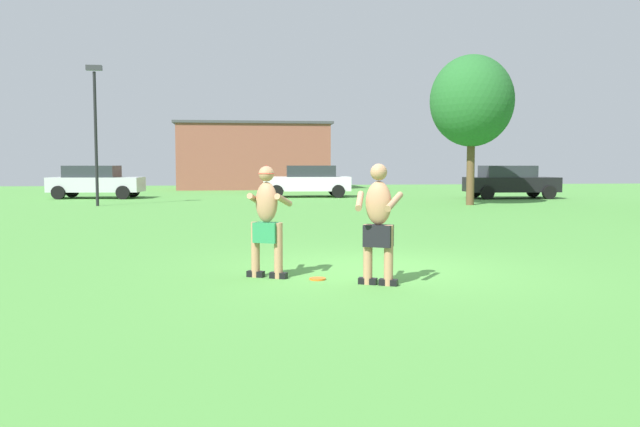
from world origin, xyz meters
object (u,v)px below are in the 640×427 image
at_px(lamp_post, 95,120).
at_px(frisbee, 318,279).
at_px(car_silver_mid_lot, 95,181).
at_px(car_black_far_end, 510,181).
at_px(car_white_near_post, 308,181).
at_px(tree_behind_players, 472,101).
at_px(player_in_black, 378,221).
at_px(player_with_cap, 267,216).

bearing_deg(lamp_post, frisbee, -69.17).
xyz_separation_m(car_silver_mid_lot, car_black_far_end, (19.87, -2.61, 0.00)).
relative_size(car_white_near_post, car_silver_mid_lot, 0.98).
bearing_deg(tree_behind_players, player_in_black, -114.27).
distance_m(frisbee, car_silver_mid_lot, 24.58).
bearing_deg(player_with_cap, lamp_post, 108.99).
bearing_deg(car_silver_mid_lot, tree_behind_players, -23.69).
relative_size(player_with_cap, player_in_black, 0.99).
bearing_deg(car_silver_mid_lot, car_white_near_post, -0.91).
relative_size(player_in_black, car_black_far_end, 0.39).
xyz_separation_m(player_in_black, car_black_far_end, (11.19, 21.17, -0.08)).
bearing_deg(tree_behind_players, car_black_far_end, 50.82).
relative_size(frisbee, car_black_far_end, 0.06).
height_order(car_white_near_post, tree_behind_players, tree_behind_players).
height_order(player_in_black, tree_behind_players, tree_behind_players).
bearing_deg(car_black_far_end, player_in_black, -117.85).
relative_size(frisbee, car_white_near_post, 0.06).
bearing_deg(car_white_near_post, lamp_post, -148.07).
distance_m(car_silver_mid_lot, car_black_far_end, 20.04).
height_order(player_in_black, frisbee, player_in_black).
bearing_deg(car_black_far_end, lamp_post, -170.27).
bearing_deg(car_white_near_post, frisbee, -95.95).
distance_m(car_silver_mid_lot, tree_behind_players, 18.02).
relative_size(player_with_cap, car_black_far_end, 0.39).
height_order(car_silver_mid_lot, tree_behind_players, tree_behind_players).
xyz_separation_m(player_with_cap, car_black_far_end, (12.71, 20.38, -0.10)).
relative_size(lamp_post, tree_behind_players, 0.91).
bearing_deg(player_in_black, lamp_post, 112.47).
distance_m(frisbee, car_black_far_end, 23.89).
relative_size(player_with_cap, car_white_near_post, 0.38).
distance_m(player_in_black, car_black_far_end, 23.94).
relative_size(player_with_cap, lamp_post, 0.30).
height_order(frisbee, car_silver_mid_lot, car_silver_mid_lot).
relative_size(player_in_black, lamp_post, 0.31).
height_order(car_black_far_end, lamp_post, lamp_post).
bearing_deg(lamp_post, car_silver_mid_lot, 102.17).
xyz_separation_m(player_with_cap, frisbee, (0.73, -0.28, -0.91)).
bearing_deg(lamp_post, player_in_black, -67.53).
height_order(player_in_black, lamp_post, lamp_post).
bearing_deg(tree_behind_players, player_with_cap, -119.66).
height_order(car_white_near_post, car_silver_mid_lot, same).
bearing_deg(car_silver_mid_lot, frisbee, -71.26).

